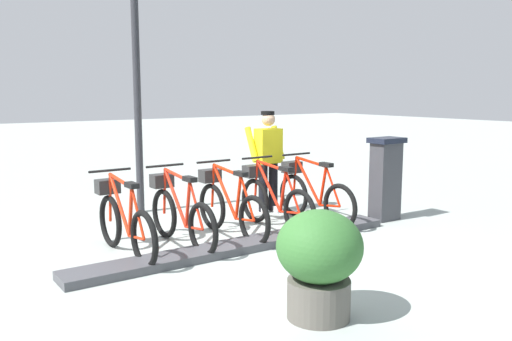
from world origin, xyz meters
TOP-DOWN VIEW (x-y plane):
  - ground_plane at (0.00, 0.00)m, footprint 60.00×60.00m
  - dock_rail_base at (0.00, 0.00)m, footprint 0.44×4.57m
  - payment_kiosk at (0.05, -2.66)m, footprint 0.36×0.52m
  - bike_docked_0 at (0.63, -1.68)m, footprint 1.72×0.54m
  - bike_docked_1 at (0.63, -0.93)m, footprint 1.72×0.54m
  - bike_docked_2 at (0.63, -0.18)m, footprint 1.72×0.54m
  - bike_docked_3 at (0.63, 0.58)m, footprint 1.72×0.54m
  - bike_docked_4 at (0.63, 1.33)m, footprint 1.72×0.54m
  - worker_near_rack at (1.54, -1.51)m, footprint 0.48×0.63m
  - lamp_post at (2.73, 0.23)m, footprint 0.32×0.32m
  - planter_bush at (-2.10, 0.61)m, footprint 0.76×0.76m

SIDE VIEW (x-z plane):
  - ground_plane at x=0.00m, z-range 0.00..0.00m
  - dock_rail_base at x=0.00m, z-range 0.00..0.10m
  - bike_docked_0 at x=0.63m, z-range -0.08..0.94m
  - bike_docked_1 at x=0.63m, z-range -0.08..0.94m
  - bike_docked_2 at x=0.63m, z-range -0.08..0.94m
  - bike_docked_3 at x=0.63m, z-range -0.08..0.94m
  - bike_docked_4 at x=0.63m, z-range -0.08..0.94m
  - planter_bush at x=-2.10m, z-range 0.06..1.03m
  - payment_kiosk at x=0.05m, z-range 0.03..1.31m
  - worker_near_rack at x=1.54m, z-range 0.08..1.74m
  - lamp_post at x=2.73m, z-range 0.62..4.65m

